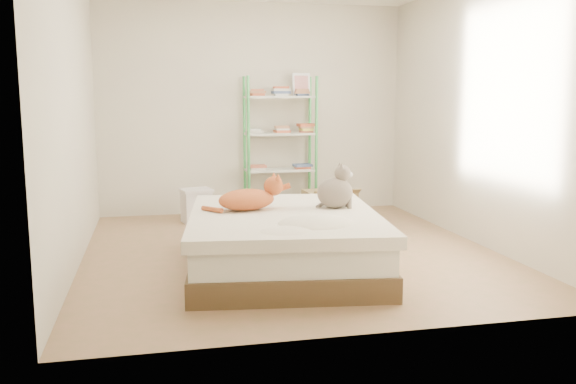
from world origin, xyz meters
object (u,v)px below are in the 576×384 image
object	(u,v)px
white_bin	(196,205)
bed	(284,241)
shelf_unit	(281,145)
grey_cat	(335,186)
orange_cat	(247,197)
cardboard_box	(329,207)

from	to	relation	value
white_bin	bed	bearing A→B (deg)	-74.86
shelf_unit	white_bin	distance (m)	1.31
shelf_unit	white_bin	xyz separation A→B (m)	(-1.07, -0.33, -0.66)
bed	white_bin	size ratio (longest dim) A/B	5.32
grey_cat	shelf_unit	xyz separation A→B (m)	(0.01, 2.36, 0.18)
bed	orange_cat	bearing A→B (deg)	157.16
orange_cat	grey_cat	distance (m)	0.77
shelf_unit	white_bin	world-z (taller)	shelf_unit
white_bin	shelf_unit	bearing A→B (deg)	17.24
grey_cat	orange_cat	bearing A→B (deg)	93.25
cardboard_box	orange_cat	bearing A→B (deg)	-130.61
bed	grey_cat	xyz separation A→B (m)	(0.48, 0.12, 0.44)
bed	shelf_unit	world-z (taller)	shelf_unit
cardboard_box	shelf_unit	bearing A→B (deg)	116.17
orange_cat	cardboard_box	world-z (taller)	orange_cat
white_bin	grey_cat	bearing A→B (deg)	-62.43
grey_cat	shelf_unit	distance (m)	2.37
bed	grey_cat	bearing A→B (deg)	21.51
bed	cardboard_box	bearing A→B (deg)	69.86
orange_cat	white_bin	distance (m)	2.04
orange_cat	white_bin	size ratio (longest dim) A/B	1.45
shelf_unit	bed	bearing A→B (deg)	-101.20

